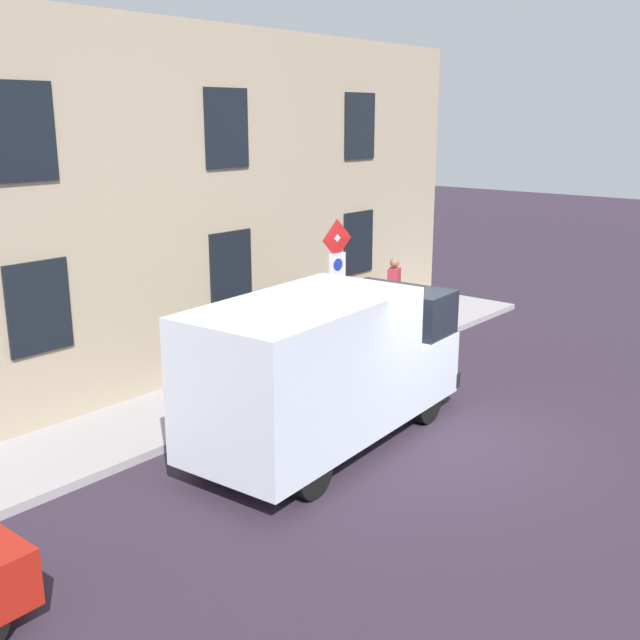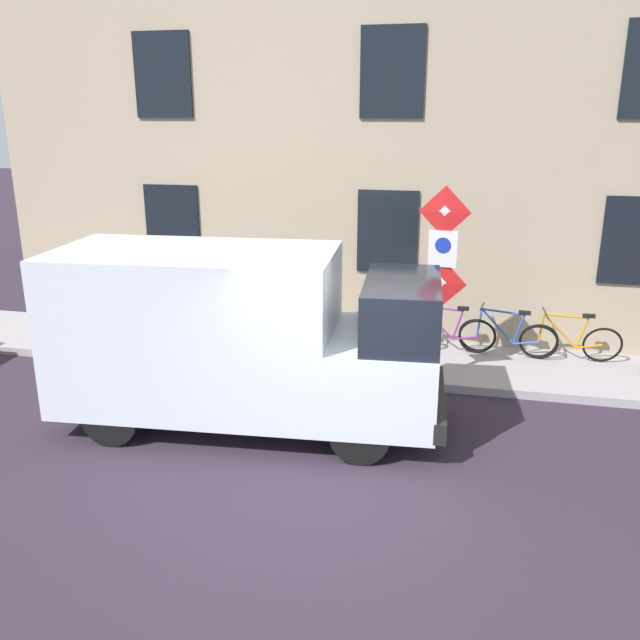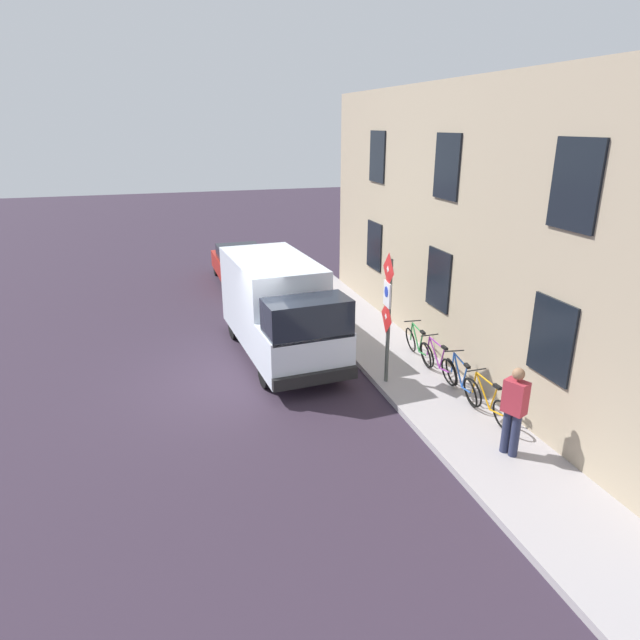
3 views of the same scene
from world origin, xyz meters
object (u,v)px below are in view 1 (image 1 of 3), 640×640
at_px(delivery_van, 326,366).
at_px(bicycle_purple, 291,340).
at_px(sign_post_stacked, 336,279).
at_px(bicycle_orange, 351,321).
at_px(bicycle_green, 256,351).
at_px(bicycle_blue, 322,330).
at_px(pedestrian, 394,290).

xyz_separation_m(delivery_van, bicycle_purple, (3.24, -2.74, -0.82)).
distance_m(sign_post_stacked, bicycle_orange, 2.98).
bearing_deg(bicycle_purple, delivery_van, 49.36).
height_order(sign_post_stacked, delivery_van, sign_post_stacked).
xyz_separation_m(sign_post_stacked, bicycle_green, (1.33, 0.94, -1.53)).
bearing_deg(bicycle_green, bicycle_blue, -174.58).
bearing_deg(bicycle_blue, bicycle_green, 7.99).
height_order(bicycle_blue, bicycle_purple, same).
height_order(sign_post_stacked, bicycle_orange, sign_post_stacked).
height_order(sign_post_stacked, bicycle_blue, sign_post_stacked).
bearing_deg(bicycle_green, bicycle_purple, -174.62).
height_order(bicycle_purple, bicycle_green, same).
xyz_separation_m(bicycle_blue, bicycle_green, (-0.00, 2.09, 0.00)).
bearing_deg(bicycle_purple, bicycle_blue, 179.61).
relative_size(sign_post_stacked, bicycle_purple, 1.74).
xyz_separation_m(bicycle_orange, bicycle_blue, (0.00, 1.04, 0.00)).
bearing_deg(sign_post_stacked, bicycle_green, 35.25).
relative_size(bicycle_blue, bicycle_purple, 1.00).
distance_m(delivery_van, pedestrian, 6.74).
distance_m(sign_post_stacked, pedestrian, 3.72).
xyz_separation_m(bicycle_purple, bicycle_green, (0.00, 1.04, 0.00)).
height_order(bicycle_purple, pedestrian, pedestrian).
height_order(sign_post_stacked, bicycle_green, sign_post_stacked).
xyz_separation_m(delivery_van, bicycle_green, (3.24, -1.69, -0.82)).
relative_size(bicycle_orange, pedestrian, 1.00).
distance_m(bicycle_orange, bicycle_blue, 1.04).
bearing_deg(delivery_van, bicycle_orange, 29.75).
bearing_deg(sign_post_stacked, delivery_van, 125.98).
relative_size(sign_post_stacked, bicycle_blue, 1.73).
distance_m(delivery_van, bicycle_blue, 5.04).
xyz_separation_m(delivery_van, bicycle_orange, (3.24, -4.82, -0.82)).
distance_m(delivery_van, bicycle_purple, 4.32).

